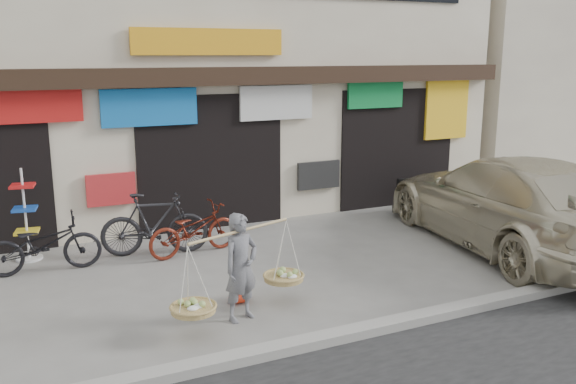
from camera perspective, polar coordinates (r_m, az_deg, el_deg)
name	(u,v)px	position (r m, az deg, el deg)	size (l,w,h in m)	color
ground	(285,284)	(9.53, -0.26, -8.60)	(70.00, 70.00, 0.00)	gray
kerb	(353,333)	(7.89, 6.06, -12.95)	(70.00, 0.25, 0.12)	gray
shophouse_block	(170,55)	(14.93, -11.00, 12.48)	(14.00, 6.32, 7.00)	beige
neighbor_east	(560,62)	(22.89, 24.11, 11.05)	(12.00, 7.00, 6.40)	#C0B59E
street_vendor	(241,272)	(8.13, -4.41, -7.47)	(2.03, 1.07, 1.46)	slate
bike_0	(43,244)	(10.64, -21.92, -4.56)	(0.63, 1.80, 0.94)	black
bike_1	(155,224)	(10.96, -12.38, -2.93)	(0.53, 1.87, 1.12)	black
bike_2	(194,229)	(10.89, -8.83, -3.48)	(0.60, 1.71, 0.90)	#5C1C0F
suv	(509,202)	(11.78, 20.02, -0.88)	(3.22, 6.13, 1.70)	beige
display_rack	(26,223)	(11.34, -23.30, -2.71)	(0.44, 0.44, 1.61)	silver
red_bag	(239,298)	(8.87, -4.65, -9.82)	(0.31, 0.25, 0.14)	red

